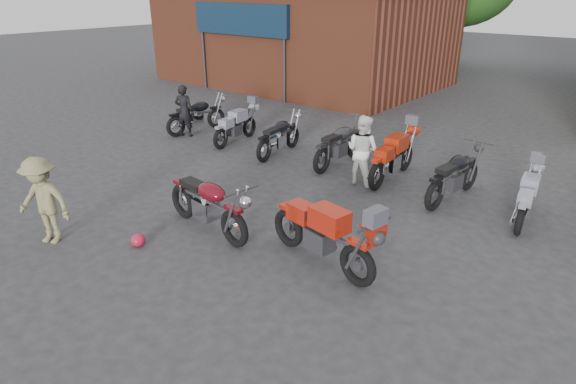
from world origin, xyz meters
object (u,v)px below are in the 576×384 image
Objects in this scene: vintage_motorcycle at (208,200)px; row_bike_3 at (340,142)px; row_bike_0 at (197,113)px; row_bike_5 at (455,172)px; person_dark at (184,111)px; person_light at (362,150)px; row_bike_2 at (280,134)px; person_tan at (43,201)px; row_bike_6 at (527,196)px; row_bike_1 at (236,124)px; sportbike at (323,231)px; row_bike_4 at (393,154)px; helmet at (138,240)px.

row_bike_3 is (-0.19, 4.60, -0.03)m from vintage_motorcycle.
row_bike_5 reaches higher than row_bike_0.
person_dark is (-5.24, 3.74, 0.14)m from vintage_motorcycle.
person_light is 6.21m from row_bike_0.
row_bike_3 reaches higher than row_bike_2.
person_tan is 7.18m from row_bike_0.
person_dark is 8.16m from row_bike_5.
row_bike_5 is at bearing 30.25° from person_tan.
person_light is at bearing 88.19° from row_bike_6.
row_bike_1 is (1.66, 0.52, -0.22)m from person_dark.
person_tan is 0.79× the size of row_bike_0.
sportbike is 4.37m from row_bike_6.
person_tan reaches higher than row_bike_4.
vintage_motorcycle is at bearing -160.52° from sportbike.
row_bike_3 is 4.58m from row_bike_6.
row_bike_1 is at bearing 81.85° from person_tan.
row_bike_6 is at bearing 22.20° from person_tan.
person_dark reaches higher than sportbike.
row_bike_6 is (1.48, -0.11, -0.08)m from row_bike_5.
person_light is 6.56m from person_tan.
person_dark is at bearing -166.68° from row_bike_0.
row_bike_5 is at bearing -82.08° from row_bike_0.
vintage_motorcycle reaches higher than row_bike_2.
vintage_motorcycle is 1.04× the size of row_bike_3.
person_dark is 0.79× the size of row_bike_2.
person_tan is at bearing 93.64° from person_dark.
row_bike_3 is at bearing -31.93° from person_light.
row_bike_2 is at bearing 96.06° from row_bike_5.
person_light is 0.75× the size of row_bike_4.
sportbike is at bearing -140.41° from row_bike_2.
row_bike_6 is at bearing -98.11° from row_bike_2.
sportbike is 1.21× the size of row_bike_6.
row_bike_2 reaches higher than helmet.
vintage_motorcycle is 6.10m from row_bike_6.
person_light reaches higher than row_bike_6.
row_bike_6 is at bearing -171.51° from person_light.
helmet is 0.12× the size of row_bike_3.
row_bike_1 is (-1.65, 6.33, -0.24)m from person_tan.
row_bike_0 is (-0.05, 0.53, -0.19)m from person_dark.
row_bike_0 is at bearing 162.79° from sportbike.
row_bike_3 is at bearing -86.84° from row_bike_2.
row_bike_3 reaches higher than helmet.
row_bike_1 is at bearing -2.91° from person_light.
person_light is at bearing -106.02° from row_bike_2.
person_light is 1.01× the size of person_tan.
person_light is (6.14, 0.12, 0.03)m from person_dark.
sportbike is 3.74m from person_light.
row_bike_2 is at bearing 99.50° from row_bike_3.
row_bike_3 is 1.52m from row_bike_4.
row_bike_6 is at bearing 71.49° from sportbike.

